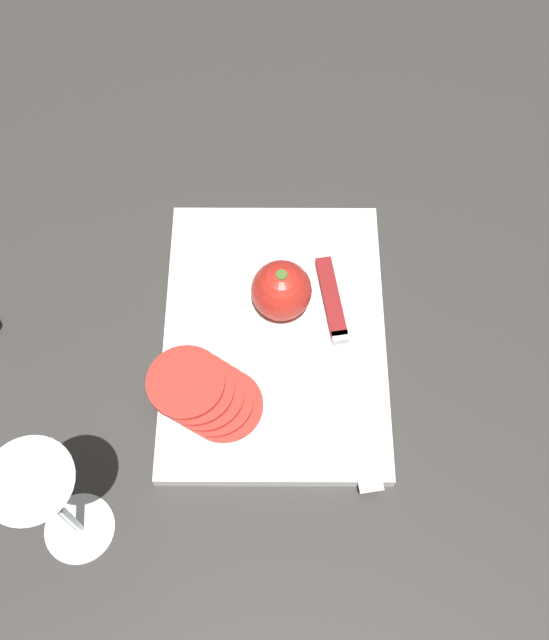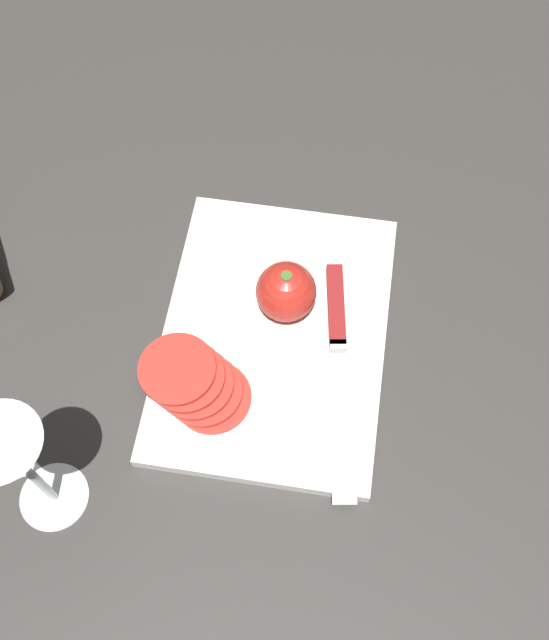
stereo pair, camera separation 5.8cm
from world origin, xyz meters
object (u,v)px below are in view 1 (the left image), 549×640
whole_tomato (281,290)px  knife (337,326)px  wine_glass (46,497)px  tomato_slice_stack_near (205,394)px

whole_tomato → knife: size_ratio=0.25×
whole_tomato → knife: whole_tomato is taller
wine_glass → whole_tomato: wine_glass is taller
knife → tomato_slice_stack_near: size_ratio=2.24×
whole_tomato → knife: 0.08m
whole_tomato → tomato_slice_stack_near: size_ratio=0.56×
whole_tomato → tomato_slice_stack_near: 0.14m
wine_glass → knife: wine_glass is taller
tomato_slice_stack_near → whole_tomato: bearing=-35.0°
knife → tomato_slice_stack_near: bearing=-68.1°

